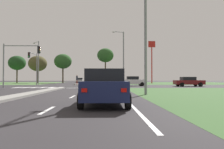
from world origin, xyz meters
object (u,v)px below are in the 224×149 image
at_px(car_white_second, 133,81).
at_px(street_lamp_third, 38,60).
at_px(car_maroon_near, 189,82).
at_px(street_lamp_near, 145,17).
at_px(car_teal_fifth, 106,83).
at_px(treeline_fourth, 105,55).
at_px(traffic_signal_near_left, 17,57).
at_px(treeline_near, 17,63).
at_px(treeline_second, 38,64).
at_px(car_silver_fourth, 80,80).
at_px(street_lamp_second, 123,56).
at_px(pedestrian_at_median, 77,78).
at_px(treeline_third, 63,61).
at_px(fastfood_pole_sign, 152,52).
at_px(car_navy_sixth, 105,87).
at_px(traffic_signal_far_left, 34,63).

distance_m(car_white_second, street_lamp_third, 22.04).
relative_size(car_maroon_near, street_lamp_near, 0.42).
xyz_separation_m(car_teal_fifth, treeline_fourth, (-0.22, 40.93, 7.52)).
xyz_separation_m(traffic_signal_near_left, treeline_near, (-14.47, 34.73, 1.86)).
bearing_deg(treeline_second, car_white_second, -45.15).
xyz_separation_m(car_silver_fourth, treeline_second, (-10.84, -6.94, 4.65)).
bearing_deg(street_lamp_second, traffic_signal_near_left, -150.71).
height_order(car_white_second, treeline_near, treeline_near).
bearing_deg(car_silver_fourth, street_lamp_second, 109.93).
relative_size(treeline_second, treeline_fourth, 0.72).
xyz_separation_m(pedestrian_at_median, treeline_fourth, (5.62, 21.53, 7.01)).
relative_size(car_white_second, treeline_third, 0.52).
bearing_deg(fastfood_pole_sign, street_lamp_second, -115.46).
distance_m(car_navy_sixth, street_lamp_second, 26.74).
xyz_separation_m(traffic_signal_near_left, fastfood_pole_sign, (23.62, 27.45, 4.18)).
height_order(car_teal_fifth, treeline_near, treeline_near).
xyz_separation_m(fastfood_pole_sign, treeline_near, (-38.09, 7.28, -2.31)).
relative_size(traffic_signal_near_left, street_lamp_third, 0.62).
height_order(street_lamp_second, treeline_third, street_lamp_second).
distance_m(car_navy_sixth, traffic_signal_near_left, 21.73).
bearing_deg(car_teal_fifth, car_silver_fourth, 100.74).
distance_m(traffic_signal_far_left, street_lamp_third, 6.30).
bearing_deg(fastfood_pole_sign, street_lamp_third, -159.93).
relative_size(car_maroon_near, car_teal_fifth, 1.05).
bearing_deg(treeline_fourth, car_navy_sixth, -89.85).
relative_size(car_white_second, street_lamp_third, 0.46).
height_order(car_navy_sixth, street_lamp_second, street_lamp_second).
xyz_separation_m(traffic_signal_far_left, treeline_near, (-12.74, 23.09, 1.68)).
relative_size(car_white_second, fastfood_pole_sign, 0.38).
relative_size(traffic_signal_far_left, treeline_third, 0.74).
xyz_separation_m(car_navy_sixth, street_lamp_third, (-14.48, 35.90, 4.35)).
height_order(street_lamp_third, treeline_fourth, treeline_fourth).
relative_size(car_navy_sixth, treeline_near, 0.54).
xyz_separation_m(car_teal_fifth, fastfood_pole_sign, (12.03, 32.10, 7.36)).
bearing_deg(car_navy_sixth, car_maroon_near, 60.63).
xyz_separation_m(car_maroon_near, traffic_signal_near_left, (-24.48, -4.89, 3.21)).
height_order(car_silver_fourth, car_teal_fifth, car_teal_fifth).
bearing_deg(treeline_fourth, car_white_second, -80.55).
relative_size(traffic_signal_near_left, treeline_second, 0.76).
bearing_deg(traffic_signal_far_left, car_teal_fifth, -50.75).
distance_m(car_maroon_near, car_silver_fourth, 39.42).
relative_size(street_lamp_near, treeline_second, 1.40).
bearing_deg(car_navy_sixth, street_lamp_second, 83.75).
xyz_separation_m(car_maroon_near, pedestrian_at_median, (-18.73, 9.86, 0.53)).
distance_m(car_white_second, traffic_signal_far_left, 18.61).
bearing_deg(car_teal_fifth, car_maroon_near, 36.49).
distance_m(car_white_second, treeline_fourth, 29.98).
bearing_deg(street_lamp_third, fastfood_pole_sign, 20.07).
distance_m(car_navy_sixth, fastfood_pole_sign, 47.75).
bearing_deg(car_maroon_near, street_lamp_second, -107.51).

